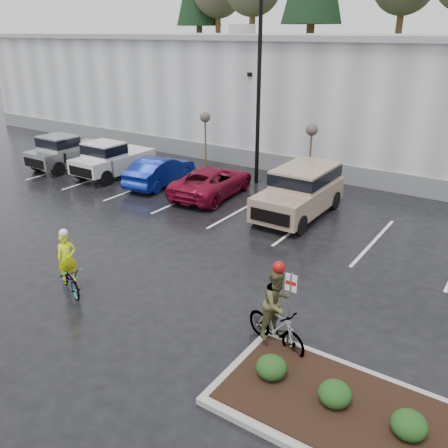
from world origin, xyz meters
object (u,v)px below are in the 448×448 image
Objects in this scene: pickup_white at (117,157)px; suv_tan at (299,193)px; fire_lane_sign at (290,303)px; sapling_mid at (312,133)px; pickup_silver at (72,150)px; car_blue at (160,171)px; lamppost at (259,69)px; cyclist_olive at (276,317)px; sapling_west at (205,120)px; cyclist_hivis at (69,272)px; car_red at (212,181)px.

suv_tan reaches higher than pickup_white.
sapling_mid is at bearing 112.49° from fire_lane_sign.
pickup_silver is 1.16× the size of car_blue.
lamppost reaches higher than pickup_white.
lamppost is 14.74m from cyclist_olive.
cyclist_olive is (-0.35, 0.03, -0.54)m from fire_lane_sign.
cyclist_olive is (11.40, -8.73, 0.13)m from car_blue.
car_blue is at bearing -147.92° from sapling_mid.
sapling_west reaches higher than pickup_silver.
pickup_white is 11.03m from suv_tan.
car_blue is (-6.45, -4.04, -1.99)m from sapling_mid.
pickup_silver and pickup_white have the same top height.
fire_lane_sign is 17.38m from pickup_white.
pickup_white is at bearing 61.27° from cyclist_hivis.
cyclist_olive reaches higher than fire_lane_sign.
cyclist_hivis is at bearing 94.46° from car_red.
pickup_silver is at bearing 154.87° from fire_lane_sign.
pickup_silver is (-13.09, -4.18, -1.75)m from sapling_mid.
cyclist_hivis reaches higher than pickup_white.
lamppost is 5.84m from car_red.
pickup_white is 6.42m from car_red.
suv_tan is (3.90, -3.13, -4.66)m from lamppost.
car_blue is 0.88× the size of car_red.
car_red is at bearing -50.39° from sapling_west.
pickup_white is 12.80m from cyclist_hivis.
fire_lane_sign is at bearing -56.54° from lamppost.
suv_tan is at bearing -71.31° from sapling_mid.
fire_lane_sign is (11.80, -12.80, -1.32)m from sapling_west.
lamppost reaches higher than sapling_mid.
cyclist_hivis is (-2.94, -9.71, -0.38)m from suv_tan.
car_blue is (-3.95, -3.04, -4.95)m from lamppost.
sapling_mid is 4.68m from suv_tan.
cyclist_hivis reaches higher than car_blue.
car_red is 2.46× the size of cyclist_hivis.
cyclist_hivis is at bearing 115.77° from cyclist_olive.
car_blue is 0.88× the size of suv_tan.
fire_lane_sign is at bearing -67.51° from sapling_mid.
sapling_west reaches higher than car_red.
car_red is at bearing 175.25° from car_blue.
suv_tan is at bearing -38.77° from lamppost.
cyclist_hivis is at bearing -96.38° from sapling_mid.
cyclist_hivis is 0.86× the size of cyclist_olive.
lamppost reaches higher than sapling_west.
sapling_mid reaches higher than pickup_white.
lamppost reaches higher than car_blue.
suv_tan is (7.85, -0.09, 0.29)m from car_blue.
sapling_west is 1.55× the size of cyclist_hivis.
fire_lane_sign is at bearing -30.72° from pickup_white.
sapling_west is 7.99m from pickup_silver.
pickup_white reaches higher than car_blue.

